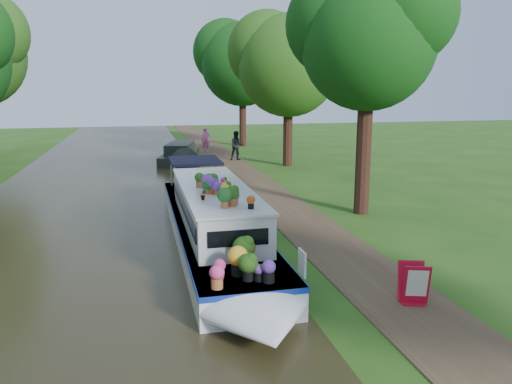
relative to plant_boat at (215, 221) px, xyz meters
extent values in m
plane|color=#254C13|center=(2.25, 0.02, -0.85)|extent=(100.00, 100.00, 0.00)
cube|color=black|center=(-3.75, 0.02, -0.84)|extent=(10.00, 100.00, 0.02)
cube|color=#4A3522|center=(3.45, 0.02, -0.84)|extent=(2.20, 100.00, 0.03)
cube|color=silver|center=(0.00, 0.85, -0.46)|extent=(2.20, 12.00, 0.75)
cube|color=navy|center=(0.00, 0.85, -0.14)|extent=(2.24, 12.04, 0.12)
cube|color=silver|center=(0.00, 0.05, 0.44)|extent=(1.80, 7.00, 1.05)
cube|color=silver|center=(0.00, 0.05, 1.00)|extent=(1.90, 7.10, 0.06)
cube|color=black|center=(0.91, 0.05, 0.52)|extent=(0.03, 6.40, 0.38)
cube|color=black|center=(-0.91, 0.05, 0.52)|extent=(0.03, 6.40, 0.38)
cube|color=black|center=(0.00, 5.15, 1.07)|extent=(1.90, 2.40, 0.10)
cube|color=white|center=(1.15, -4.55, 0.22)|extent=(0.04, 0.45, 0.55)
imported|color=#214B14|center=(-0.55, -1.65, 1.23)|extent=(0.21, 0.25, 0.40)
imported|color=#214B14|center=(0.11, -1.09, 1.22)|extent=(0.25, 0.25, 0.39)
cylinder|color=black|center=(6.05, 3.02, 1.42)|extent=(0.56, 0.56, 4.55)
sphere|color=#0E3910|center=(6.05, 3.02, 5.38)|extent=(4.80, 4.80, 4.80)
sphere|color=#0E3910|center=(7.01, 2.30, 6.34)|extent=(3.60, 3.60, 3.60)
sphere|color=#0E3910|center=(5.21, 3.86, 6.10)|extent=(3.84, 3.84, 3.84)
cylinder|color=black|center=(6.75, 15.02, 1.07)|extent=(0.56, 0.56, 3.85)
sphere|color=#214B14|center=(6.75, 15.02, 5.10)|extent=(6.00, 6.00, 6.00)
sphere|color=#214B14|center=(7.95, 14.12, 6.30)|extent=(4.50, 4.50, 4.50)
sphere|color=#214B14|center=(5.70, 16.07, 6.00)|extent=(4.80, 4.80, 4.80)
cylinder|color=black|center=(6.25, 26.02, 1.25)|extent=(0.56, 0.56, 4.20)
sphere|color=#0E3910|center=(6.25, 26.02, 5.66)|extent=(6.60, 6.60, 6.60)
sphere|color=#0E3910|center=(7.57, 25.03, 6.98)|extent=(4.95, 4.95, 4.95)
sphere|color=#0E3910|center=(5.09, 27.18, 6.65)|extent=(5.28, 5.28, 5.28)
cube|color=black|center=(0.44, 18.18, -0.54)|extent=(3.13, 6.02, 0.58)
cube|color=black|center=(0.44, 17.70, 0.08)|extent=(2.19, 3.60, 0.67)
cube|color=red|center=(3.65, -4.80, -0.81)|extent=(0.61, 0.55, 0.03)
cube|color=red|center=(3.65, -4.91, -0.36)|extent=(0.61, 0.39, 0.91)
cube|color=red|center=(3.65, -4.69, -0.36)|extent=(0.61, 0.39, 0.91)
cube|color=white|center=(3.65, -4.95, -0.32)|extent=(0.47, 0.28, 0.63)
imported|color=#CE558D|center=(2.75, 22.72, 0.06)|extent=(0.66, 0.45, 1.77)
imported|color=black|center=(4.15, 17.83, 0.13)|extent=(0.94, 0.75, 1.90)
imported|color=#295E1C|center=(1.79, 5.02, -0.64)|extent=(0.40, 0.35, 0.42)
camera|label=1|loc=(-2.08, -14.02, 3.83)|focal=35.00mm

